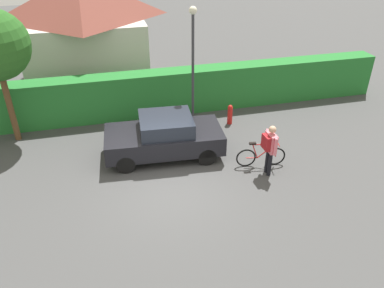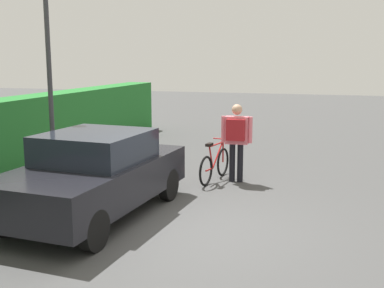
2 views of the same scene
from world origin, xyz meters
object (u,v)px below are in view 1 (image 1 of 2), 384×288
at_px(street_lamp, 193,55).
at_px(fire_hydrant, 230,114).
at_px(parked_car_near, 164,136).
at_px(person_rider, 270,145).
at_px(bicycle, 261,156).

xyz_separation_m(street_lamp, fire_hydrant, (1.51, -0.05, -2.52)).
height_order(parked_car_near, person_rider, person_rider).
distance_m(bicycle, street_lamp, 4.33).
height_order(parked_car_near, street_lamp, street_lamp).
xyz_separation_m(parked_car_near, fire_hydrant, (2.94, 1.67, -0.34)).
height_order(bicycle, person_rider, person_rider).
xyz_separation_m(bicycle, person_rider, (0.02, -0.48, 0.69)).
height_order(bicycle, fire_hydrant, bicycle).
relative_size(person_rider, street_lamp, 0.38).
bearing_deg(parked_car_near, bicycle, -25.58).
relative_size(parked_car_near, bicycle, 2.47).
distance_m(parked_car_near, fire_hydrant, 3.40).
bearing_deg(bicycle, fire_hydrant, 90.33).
xyz_separation_m(bicycle, street_lamp, (-1.52, 3.14, 2.56)).
bearing_deg(street_lamp, person_rider, -66.88).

